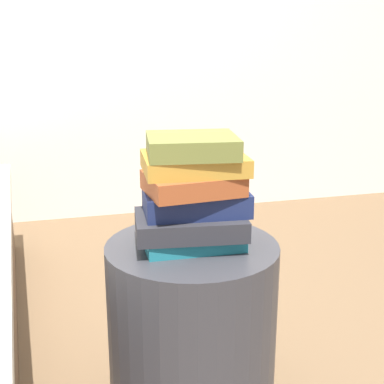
{
  "coord_description": "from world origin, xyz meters",
  "views": [
    {
      "loc": [
        -0.34,
        -1.31,
        1.11
      ],
      "look_at": [
        0.0,
        0.0,
        0.71
      ],
      "focal_mm": 50.75,
      "sensor_mm": 36.0,
      "label": 1
    }
  ],
  "objects_px": {
    "side_table": "(192,337)",
    "book_ochre": "(194,163)",
    "book_navy": "(196,202)",
    "book_rust": "(194,183)",
    "book_olive": "(193,146)",
    "book_charcoal": "(190,224)",
    "book_teal": "(192,238)"
  },
  "relations": [
    {
      "from": "book_charcoal",
      "to": "book_olive",
      "type": "distance_m",
      "value": 0.21
    },
    {
      "from": "book_navy",
      "to": "book_olive",
      "type": "bearing_deg",
      "value": -131.96
    },
    {
      "from": "book_rust",
      "to": "book_olive",
      "type": "relative_size",
      "value": 1.04
    },
    {
      "from": "book_rust",
      "to": "book_charcoal",
      "type": "bearing_deg",
      "value": 178.83
    },
    {
      "from": "side_table",
      "to": "book_ochre",
      "type": "bearing_deg",
      "value": 51.71
    },
    {
      "from": "side_table",
      "to": "book_charcoal",
      "type": "bearing_deg",
      "value": -129.22
    },
    {
      "from": "book_ochre",
      "to": "book_olive",
      "type": "relative_size",
      "value": 1.16
    },
    {
      "from": "book_navy",
      "to": "book_rust",
      "type": "height_order",
      "value": "book_rust"
    },
    {
      "from": "book_charcoal",
      "to": "side_table",
      "type": "bearing_deg",
      "value": 57.73
    },
    {
      "from": "book_teal",
      "to": "book_rust",
      "type": "relative_size",
      "value": 1.1
    },
    {
      "from": "book_charcoal",
      "to": "book_ochre",
      "type": "bearing_deg",
      "value": 58.24
    },
    {
      "from": "book_charcoal",
      "to": "book_rust",
      "type": "relative_size",
      "value": 1.21
    },
    {
      "from": "book_charcoal",
      "to": "book_ochre",
      "type": "distance_m",
      "value": 0.16
    },
    {
      "from": "side_table",
      "to": "book_navy",
      "type": "bearing_deg",
      "value": 23.53
    },
    {
      "from": "book_teal",
      "to": "book_navy",
      "type": "height_order",
      "value": "book_navy"
    },
    {
      "from": "book_teal",
      "to": "book_olive",
      "type": "xyz_separation_m",
      "value": [
        0.0,
        -0.01,
        0.25
      ]
    },
    {
      "from": "side_table",
      "to": "book_navy",
      "type": "relative_size",
      "value": 2.06
    },
    {
      "from": "book_rust",
      "to": "book_ochre",
      "type": "distance_m",
      "value": 0.05
    },
    {
      "from": "book_charcoal",
      "to": "book_navy",
      "type": "bearing_deg",
      "value": 43.32
    },
    {
      "from": "side_table",
      "to": "book_charcoal",
      "type": "relative_size",
      "value": 1.96
    },
    {
      "from": "side_table",
      "to": "book_charcoal",
      "type": "height_order",
      "value": "book_charcoal"
    },
    {
      "from": "book_charcoal",
      "to": "book_olive",
      "type": "bearing_deg",
      "value": 35.74
    },
    {
      "from": "book_rust",
      "to": "book_ochre",
      "type": "relative_size",
      "value": 0.9
    },
    {
      "from": "book_rust",
      "to": "book_ochre",
      "type": "height_order",
      "value": "book_ochre"
    },
    {
      "from": "side_table",
      "to": "book_navy",
      "type": "height_order",
      "value": "book_navy"
    },
    {
      "from": "book_teal",
      "to": "book_rust",
      "type": "xyz_separation_m",
      "value": [
        0.0,
        -0.01,
        0.16
      ]
    },
    {
      "from": "book_olive",
      "to": "side_table",
      "type": "bearing_deg",
      "value": 136.41
    },
    {
      "from": "book_ochre",
      "to": "book_olive",
      "type": "height_order",
      "value": "book_olive"
    },
    {
      "from": "book_teal",
      "to": "book_ochre",
      "type": "bearing_deg",
      "value": 46.69
    },
    {
      "from": "book_charcoal",
      "to": "book_ochre",
      "type": "relative_size",
      "value": 1.09
    },
    {
      "from": "book_charcoal",
      "to": "book_teal",
      "type": "bearing_deg",
      "value": 62.2
    },
    {
      "from": "side_table",
      "to": "book_rust",
      "type": "bearing_deg",
      "value": -65.49
    }
  ]
}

